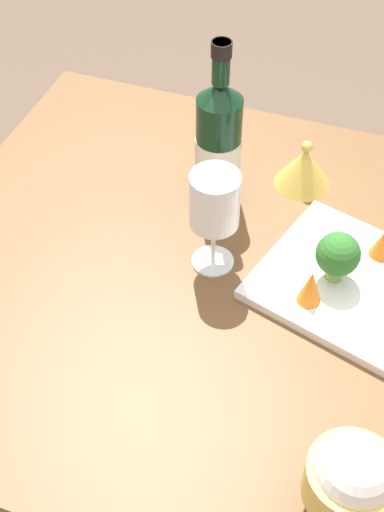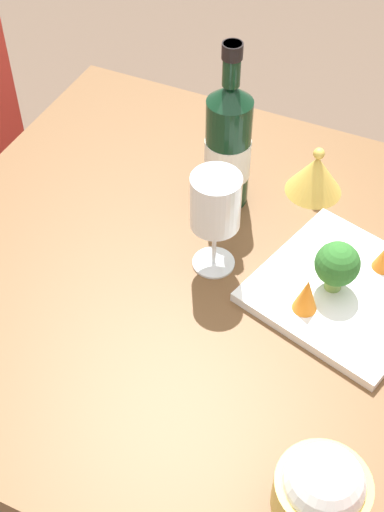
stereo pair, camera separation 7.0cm
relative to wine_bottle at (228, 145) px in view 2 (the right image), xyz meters
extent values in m
plane|color=brown|center=(0.18, 0.02, -0.86)|extent=(8.00, 8.00, 0.00)
cube|color=brown|center=(0.18, 0.02, -0.14)|extent=(0.89, 0.89, 0.04)
cylinder|color=brown|center=(-0.21, -0.37, -0.51)|extent=(0.05, 0.05, 0.70)
cylinder|color=black|center=(-0.19, -0.63, -0.64)|extent=(0.03, 0.03, 0.43)
cylinder|color=black|center=(0.00, 0.00, -0.02)|extent=(0.08, 0.07, 0.20)
cone|color=black|center=(0.00, 0.00, 0.10)|extent=(0.08, 0.07, 0.03)
cylinder|color=black|center=(0.00, 0.00, 0.15)|extent=(0.03, 0.03, 0.07)
cylinder|color=black|center=(0.00, 0.00, 0.17)|extent=(0.03, 0.03, 0.02)
cylinder|color=silver|center=(0.00, 0.00, -0.03)|extent=(0.08, 0.08, 0.07)
cylinder|color=white|center=(0.15, 0.04, -0.11)|extent=(0.07, 0.07, 0.00)
cylinder|color=white|center=(0.15, 0.04, -0.07)|extent=(0.01, 0.01, 0.08)
cylinder|color=white|center=(0.15, 0.04, 0.02)|extent=(0.08, 0.08, 0.09)
cylinder|color=gold|center=(0.49, 0.32, -0.04)|extent=(0.11, 0.11, 0.05)
sphere|color=white|center=(0.49, 0.32, -0.02)|extent=(0.09, 0.09, 0.09)
cone|color=gold|center=(-0.08, 0.13, -0.08)|extent=(0.10, 0.10, 0.07)
sphere|color=gold|center=(-0.08, 0.13, -0.03)|extent=(0.02, 0.02, 0.02)
cube|color=white|center=(0.13, 0.25, -0.11)|extent=(0.31, 0.31, 0.02)
cylinder|color=#729E4C|center=(0.13, 0.23, -0.09)|extent=(0.03, 0.03, 0.03)
sphere|color=#2D6B28|center=(0.13, 0.23, -0.05)|extent=(0.07, 0.07, 0.07)
cone|color=orange|center=(0.19, 0.21, -0.07)|extent=(0.04, 0.04, 0.06)
camera|label=1|loc=(0.89, 0.27, 0.73)|focal=50.15mm
camera|label=2|loc=(0.87, 0.34, 0.73)|focal=50.15mm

